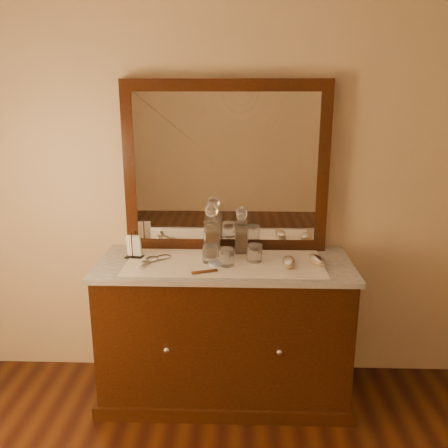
{
  "coord_description": "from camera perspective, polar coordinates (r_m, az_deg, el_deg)",
  "views": [
    {
      "loc": [
        0.08,
        -0.54,
        1.77
      ],
      "look_at": [
        0.0,
        1.85,
        1.1
      ],
      "focal_mm": 37.58,
      "sensor_mm": 36.0,
      "label": 1
    }
  ],
  "objects": [
    {
      "name": "dresser_plinth",
      "position": [
        3.04,
        0.07,
        -19.12
      ],
      "size": [
        1.46,
        0.59,
        0.08
      ],
      "primitive_type": "cube",
      "color": "black",
      "rests_on": "floor"
    },
    {
      "name": "brush_far",
      "position": [
        2.67,
        11.27,
        -4.32
      ],
      "size": [
        0.11,
        0.16,
        0.04
      ],
      "color": "tan",
      "rests_on": "lace_runner"
    },
    {
      "name": "lace_runner",
      "position": [
        2.64,
        0.06,
        -4.72
      ],
      "size": [
        1.1,
        0.45,
        0.0
      ],
      "primitive_type": "cube",
      "color": "silver",
      "rests_on": "marble_top"
    },
    {
      "name": "dresser_cabinet",
      "position": [
        2.84,
        0.07,
        -12.97
      ],
      "size": [
        1.4,
        0.55,
        0.82
      ],
      "primitive_type": "cube",
      "color": "black",
      "rests_on": "floor"
    },
    {
      "name": "marble_top",
      "position": [
        2.67,
        0.07,
        -4.92
      ],
      "size": [
        1.44,
        0.59,
        0.03
      ],
      "primitive_type": "cube",
      "color": "silver",
      "rests_on": "dresser_cabinet"
    },
    {
      "name": "mirror_frame",
      "position": [
        2.77,
        0.24,
        6.9
      ],
      "size": [
        1.2,
        0.08,
        1.0
      ],
      "primitive_type": "cube",
      "color": "black",
      "rests_on": "marble_top"
    },
    {
      "name": "brush_near",
      "position": [
        2.61,
        7.86,
        -4.62
      ],
      "size": [
        0.08,
        0.16,
        0.04
      ],
      "color": "tan",
      "rests_on": "lace_runner"
    },
    {
      "name": "tumblers",
      "position": [
        2.62,
        0.8,
        -3.74
      ],
      "size": [
        0.34,
        0.16,
        0.1
      ],
      "color": "white",
      "rests_on": "lace_runner"
    },
    {
      "name": "hand_mirror_inner",
      "position": [
        2.72,
        -7.65,
        -4.06
      ],
      "size": [
        0.18,
        0.16,
        0.02
      ],
      "color": "silver",
      "rests_on": "lace_runner"
    },
    {
      "name": "decanter_right",
      "position": [
        2.78,
        2.13,
        -1.48
      ],
      "size": [
        0.08,
        0.08,
        0.26
      ],
      "color": "#975516",
      "rests_on": "lace_runner"
    },
    {
      "name": "hand_mirror_outer",
      "position": [
        2.69,
        -8.89,
        -4.33
      ],
      "size": [
        0.1,
        0.2,
        0.02
      ],
      "color": "silver",
      "rests_on": "lace_runner"
    },
    {
      "name": "napkin_rack",
      "position": [
        2.76,
        -10.88,
        -2.8
      ],
      "size": [
        0.11,
        0.08,
        0.15
      ],
      "color": "black",
      "rests_on": "marble_top"
    },
    {
      "name": "room_shell",
      "position": [
        0.66,
        -5.71,
        -18.3
      ],
      "size": [
        8.5,
        9.0,
        2.8
      ],
      "color": "black",
      "rests_on": "ground"
    },
    {
      "name": "decanter_left",
      "position": [
        2.73,
        -1.52,
        -1.42
      ],
      "size": [
        0.11,
        0.11,
        0.31
      ],
      "color": "#975516",
      "rests_on": "lace_runner"
    },
    {
      "name": "knob_right",
      "position": [
        2.58,
        6.77,
        -15.21
      ],
      "size": [
        0.04,
        0.04,
        0.04
      ],
      "primitive_type": "sphere",
      "color": "silver",
      "rests_on": "dresser_cabinet"
    },
    {
      "name": "comb",
      "position": [
        2.5,
        -2.36,
        -5.8
      ],
      "size": [
        0.14,
        0.07,
        0.01
      ],
      "primitive_type": "cube",
      "rotation": [
        0.0,
        0.0,
        0.35
      ],
      "color": "brown",
      "rests_on": "lace_runner"
    },
    {
      "name": "mirror_glass",
      "position": [
        2.74,
        0.22,
        6.79
      ],
      "size": [
        1.06,
        0.01,
        0.86
      ],
      "primitive_type": "cube",
      "color": "white",
      "rests_on": "marble_top"
    },
    {
      "name": "pin_dish",
      "position": [
        2.61,
        -0.99,
        -4.77
      ],
      "size": [
        0.11,
        0.11,
        0.02
      ],
      "primitive_type": "cylinder",
      "rotation": [
        0.0,
        0.0,
        -0.2
      ],
      "color": "silver",
      "rests_on": "lace_runner"
    },
    {
      "name": "knob_left",
      "position": [
        2.6,
        -6.99,
        -14.97
      ],
      "size": [
        0.04,
        0.04,
        0.04
      ],
      "primitive_type": "sphere",
      "color": "silver",
      "rests_on": "dresser_cabinet"
    }
  ]
}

